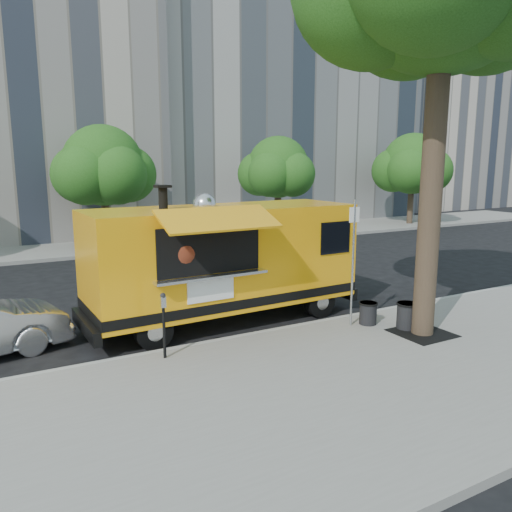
% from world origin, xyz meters
% --- Properties ---
extents(ground, '(120.00, 120.00, 0.00)m').
position_xyz_m(ground, '(0.00, 0.00, 0.00)').
color(ground, black).
rests_on(ground, ground).
extents(sidewalk, '(60.00, 6.00, 0.15)m').
position_xyz_m(sidewalk, '(0.00, -4.00, 0.07)').
color(sidewalk, gray).
rests_on(sidewalk, ground).
extents(curb, '(60.00, 0.14, 0.16)m').
position_xyz_m(curb, '(0.00, -0.93, 0.07)').
color(curb, '#999993').
rests_on(curb, ground).
extents(far_sidewalk, '(60.00, 5.00, 0.15)m').
position_xyz_m(far_sidewalk, '(0.00, 13.50, 0.07)').
color(far_sidewalk, gray).
rests_on(far_sidewalk, ground).
extents(building_mid, '(20.00, 14.00, 20.00)m').
position_xyz_m(building_mid, '(12.00, 23.00, 10.00)').
color(building_mid, '#9C9692').
rests_on(building_mid, ground).
extents(building_right, '(16.00, 12.00, 16.00)m').
position_xyz_m(building_right, '(30.00, 24.00, 8.00)').
color(building_right, beige).
rests_on(building_right, ground).
extents(tree_well, '(1.20, 1.20, 0.02)m').
position_xyz_m(tree_well, '(2.60, -2.80, 0.15)').
color(tree_well, black).
rests_on(tree_well, sidewalk).
extents(far_tree_b, '(3.60, 3.60, 5.50)m').
position_xyz_m(far_tree_b, '(-1.00, 12.70, 3.83)').
color(far_tree_b, '#33261C').
rests_on(far_tree_b, far_sidewalk).
extents(far_tree_c, '(3.24, 3.24, 5.21)m').
position_xyz_m(far_tree_c, '(8.00, 12.40, 3.72)').
color(far_tree_c, '#33261C').
rests_on(far_tree_c, far_sidewalk).
extents(far_tree_d, '(3.78, 3.78, 5.64)m').
position_xyz_m(far_tree_d, '(18.00, 12.60, 3.89)').
color(far_tree_d, '#33261C').
rests_on(far_tree_d, far_sidewalk).
extents(sign_post, '(0.28, 0.06, 3.00)m').
position_xyz_m(sign_post, '(1.55, -1.55, 1.85)').
color(sign_post, silver).
rests_on(sign_post, sidewalk).
extents(parking_meter, '(0.11, 0.11, 1.33)m').
position_xyz_m(parking_meter, '(-3.00, -1.35, 0.98)').
color(parking_meter, black).
rests_on(parking_meter, sidewalk).
extents(food_truck, '(7.06, 3.41, 3.45)m').
position_xyz_m(food_truck, '(-0.80, 0.57, 1.62)').
color(food_truck, '#FFA50D').
rests_on(food_truck, ground).
extents(trash_bin_left, '(0.45, 0.45, 0.54)m').
position_xyz_m(trash_bin_left, '(1.97, -1.68, 0.44)').
color(trash_bin_left, black).
rests_on(trash_bin_left, sidewalk).
extents(trash_bin_right, '(0.52, 0.52, 0.62)m').
position_xyz_m(trash_bin_right, '(2.53, -2.38, 0.48)').
color(trash_bin_right, black).
rests_on(trash_bin_right, sidewalk).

